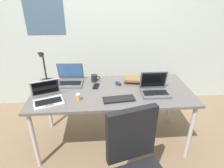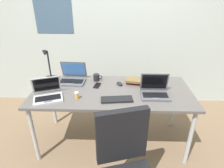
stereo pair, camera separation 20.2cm
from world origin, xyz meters
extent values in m
plane|color=#7A6047|center=(0.00, 0.00, 0.00)|extent=(12.00, 12.00, 0.00)
cube|color=#B2BCB7|center=(0.00, 1.10, 1.30)|extent=(6.00, 0.12, 2.60)
cube|color=#3F5972|center=(-0.90, 1.04, 1.55)|extent=(0.56, 0.01, 0.76)
cube|color=#595451|center=(0.00, 0.00, 0.72)|extent=(1.80, 0.80, 0.03)
cylinder|color=#B2B5BA|center=(-0.84, -0.34, 0.35)|extent=(0.04, 0.04, 0.71)
cylinder|color=#B2B5BA|center=(0.84, -0.34, 0.35)|extent=(0.04, 0.04, 0.71)
cylinder|color=#B2B5BA|center=(-0.84, 0.34, 0.35)|extent=(0.04, 0.04, 0.71)
cylinder|color=#B2B5BA|center=(0.84, 0.34, 0.35)|extent=(0.04, 0.04, 0.71)
cylinder|color=black|center=(-0.80, 0.31, 0.75)|extent=(0.12, 0.12, 0.02)
cylinder|color=black|center=(-0.80, 0.31, 0.93)|extent=(0.02, 0.02, 0.34)
cylinder|color=black|center=(-0.80, 0.27, 1.10)|extent=(0.01, 0.08, 0.01)
cone|color=black|center=(-0.80, 0.23, 1.10)|extent=(0.07, 0.09, 0.09)
cube|color=#B7BABC|center=(-0.66, -0.23, 0.75)|extent=(0.34, 0.29, 0.02)
cube|color=black|center=(-0.66, -0.23, 0.76)|extent=(0.28, 0.19, 0.00)
cube|color=#595B60|center=(-0.64, -0.29, 0.76)|extent=(0.09, 0.07, 0.00)
cube|color=#B7BABC|center=(-0.70, -0.10, 0.86)|extent=(0.30, 0.17, 0.19)
cube|color=black|center=(-0.70, -0.11, 0.86)|extent=(0.27, 0.14, 0.16)
cube|color=#515459|center=(0.47, -0.13, 0.75)|extent=(0.30, 0.21, 0.02)
cube|color=black|center=(0.47, -0.13, 0.76)|extent=(0.27, 0.12, 0.00)
cube|color=#595B60|center=(0.47, -0.20, 0.76)|extent=(0.08, 0.05, 0.00)
cube|color=#515459|center=(0.47, -0.01, 0.86)|extent=(0.30, 0.04, 0.21)
cube|color=black|center=(0.47, -0.02, 0.86)|extent=(0.27, 0.03, 0.17)
cube|color=#515459|center=(-0.50, 0.18, 0.75)|extent=(0.33, 0.24, 0.02)
cube|color=black|center=(-0.50, 0.18, 0.76)|extent=(0.29, 0.14, 0.00)
cube|color=#595B60|center=(-0.51, 0.11, 0.76)|extent=(0.09, 0.05, 0.00)
cube|color=#515459|center=(-0.50, 0.32, 0.87)|extent=(0.32, 0.08, 0.21)
cube|color=#3F72BF|center=(-0.50, 0.31, 0.87)|extent=(0.29, 0.07, 0.18)
cube|color=black|center=(0.06, -0.22, 0.75)|extent=(0.34, 0.16, 0.02)
ellipsoid|color=black|center=(0.09, 0.14, 0.76)|extent=(0.10, 0.11, 0.03)
cube|color=black|center=(-0.18, 0.11, 0.74)|extent=(0.09, 0.15, 0.01)
torus|color=black|center=(0.55, 0.20, 0.75)|extent=(0.18, 0.18, 0.03)
cylinder|color=black|center=(0.48, 0.20, 0.76)|extent=(0.06, 0.06, 0.04)
cylinder|color=black|center=(0.63, 0.20, 0.76)|extent=(0.06, 0.06, 0.04)
cylinder|color=gold|center=(-0.36, -0.20, 0.77)|extent=(0.04, 0.04, 0.06)
cylinder|color=white|center=(-0.36, -0.20, 0.81)|extent=(0.04, 0.04, 0.01)
cube|color=maroon|center=(0.27, 0.21, 0.76)|extent=(0.22, 0.14, 0.03)
cube|color=brown|center=(0.26, 0.19, 0.79)|extent=(0.21, 0.17, 0.03)
cylinder|color=black|center=(-0.20, 0.25, 0.78)|extent=(0.08, 0.08, 0.09)
torus|color=black|center=(-0.15, 0.25, 0.79)|extent=(0.05, 0.01, 0.05)
cube|color=black|center=(0.10, -0.74, 0.73)|extent=(0.42, 0.17, 0.48)
camera|label=1|loc=(-0.14, -1.92, 1.78)|focal=30.67mm
camera|label=2|loc=(0.06, -1.92, 1.78)|focal=30.67mm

